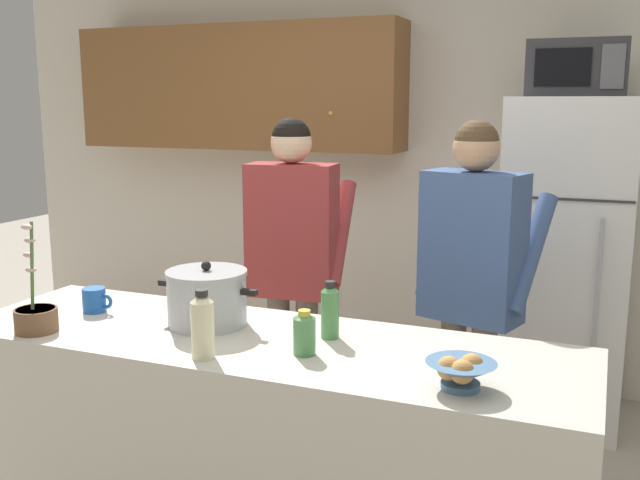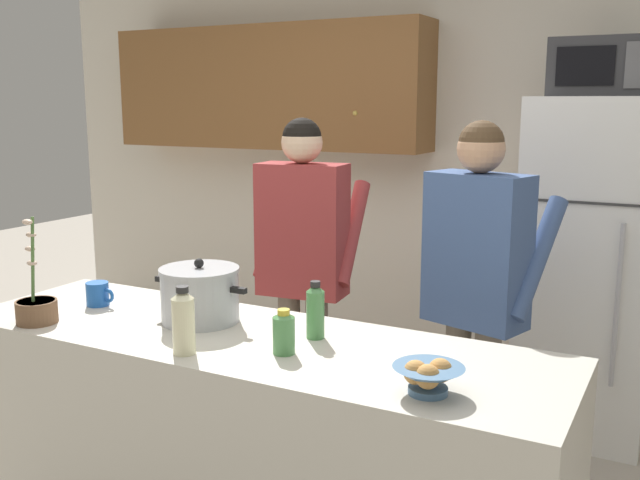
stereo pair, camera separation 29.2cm
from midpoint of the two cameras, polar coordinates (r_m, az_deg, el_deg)
The scene contains 13 objects.
back_wall_unit at distance 4.59m, azimuth 8.68°, elevation 6.98°, with size 6.00×0.48×2.60m.
kitchen_island at distance 2.72m, azimuth -2.46°, elevation -16.88°, with size 2.25×0.68×0.92m, color beige.
refrigerator at distance 4.03m, azimuth 22.53°, elevation -2.14°, with size 0.64×0.68×1.75m.
microwave at distance 3.92m, azimuth 23.60°, elevation 12.43°, with size 0.48×0.37×0.28m.
person_near_pot at distance 3.47m, azimuth 1.07°, elevation -0.65°, with size 0.54×0.45×1.66m.
person_by_sink at distance 3.10m, azimuth 15.00°, elevation -2.39°, with size 0.59×0.53×1.66m.
cooking_pot at distance 2.70m, azimuth -6.44°, elevation -4.35°, with size 0.41×0.30×0.24m.
coffee_mug at distance 2.99m, azimuth -14.52°, elevation -4.19°, with size 0.13×0.09×0.10m.
bread_bowl at distance 2.09m, azimuth 12.61°, elevation -10.59°, with size 0.20×0.20×0.10m.
bottle_near_edge at distance 2.50m, azimuth 3.00°, elevation -5.64°, with size 0.06×0.06×0.20m.
bottle_mid_counter at distance 2.36m, azimuth -7.29°, elevation -6.44°, with size 0.07×0.07×0.23m.
bottle_far_corner at distance 2.35m, azimuth 0.69°, elevation -7.34°, with size 0.07×0.07×0.15m.
potted_orchid at distance 2.82m, azimuth -18.83°, elevation -5.06°, with size 0.15×0.15×0.40m.
Camera 2 is at (1.36, -2.01, 1.73)m, focal length 40.42 mm.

